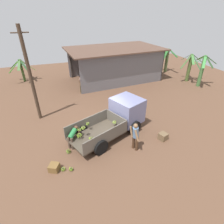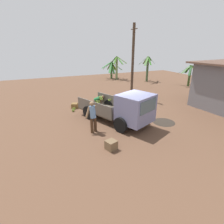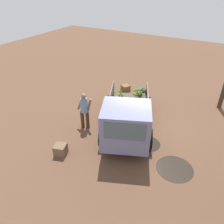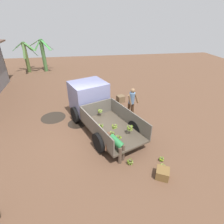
% 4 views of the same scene
% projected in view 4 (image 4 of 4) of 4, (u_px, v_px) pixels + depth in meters
% --- Properties ---
extents(ground, '(36.00, 36.00, 0.00)m').
position_uv_depth(ground, '(93.00, 130.00, 8.77)').
color(ground, brown).
extents(mud_patch_0, '(1.01, 1.01, 0.01)m').
position_uv_depth(mud_patch_0, '(77.00, 123.00, 9.33)').
color(mud_patch_0, black).
rests_on(mud_patch_0, ground).
extents(mud_patch_1, '(1.35, 1.35, 0.01)m').
position_uv_depth(mud_patch_1, '(53.00, 117.00, 9.86)').
color(mud_patch_1, '#2C241B').
rests_on(mud_patch_1, ground).
extents(cargo_truck, '(5.16, 3.55, 1.98)m').
position_uv_depth(cargo_truck, '(93.00, 102.00, 9.23)').
color(cargo_truck, '#483E32').
rests_on(cargo_truck, ground).
extents(banana_palm_0, '(2.40, 2.48, 3.06)m').
position_uv_depth(banana_palm_0, '(43.00, 55.00, 17.13)').
color(banana_palm_0, '#46703B').
rests_on(banana_palm_0, ground).
extents(banana_palm_6, '(2.87, 2.23, 2.86)m').
position_uv_depth(banana_palm_6, '(26.00, 57.00, 16.89)').
color(banana_palm_6, '#4A5C2C').
rests_on(banana_palm_6, ground).
extents(person_foreground_visitor, '(0.51, 0.72, 1.72)m').
position_uv_depth(person_foreground_visitor, '(132.00, 101.00, 9.50)').
color(person_foreground_visitor, '#462E1C').
rests_on(person_foreground_visitor, ground).
extents(person_worker_loading, '(0.83, 0.83, 1.14)m').
position_uv_depth(person_worker_loading, '(116.00, 145.00, 6.73)').
color(person_worker_loading, brown).
rests_on(person_worker_loading, ground).
extents(banana_bunch_on_ground_0, '(0.26, 0.26, 0.21)m').
position_uv_depth(banana_bunch_on_ground_0, '(130.00, 162.00, 6.76)').
color(banana_bunch_on_ground_0, brown).
rests_on(banana_bunch_on_ground_0, ground).
extents(banana_bunch_on_ground_1, '(0.22, 0.23, 0.18)m').
position_uv_depth(banana_bunch_on_ground_1, '(161.00, 159.00, 6.91)').
color(banana_bunch_on_ground_1, brown).
rests_on(banana_bunch_on_ground_1, ground).
extents(banana_bunch_on_ground_2, '(0.23, 0.24, 0.18)m').
position_uv_depth(banana_bunch_on_ground_2, '(162.00, 166.00, 6.59)').
color(banana_bunch_on_ground_2, brown).
rests_on(banana_bunch_on_ground_2, ground).
extents(wooden_crate_0, '(0.60, 0.60, 0.35)m').
position_uv_depth(wooden_crate_0, '(162.00, 173.00, 6.18)').
color(wooden_crate_0, brown).
rests_on(wooden_crate_0, ground).
extents(wooden_crate_1, '(0.56, 0.56, 0.43)m').
position_uv_depth(wooden_crate_1, '(121.00, 99.00, 11.54)').
color(wooden_crate_1, brown).
rests_on(wooden_crate_1, ground).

